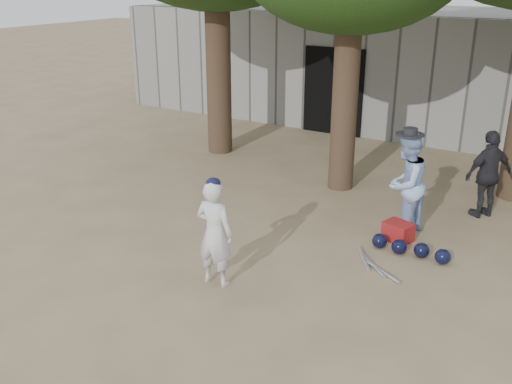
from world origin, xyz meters
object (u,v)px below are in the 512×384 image
Objects in this scene: spectator_blue at (405,184)px; spectator_dark at (488,174)px; boy_player at (215,233)px; red_bag at (398,232)px.

spectator_blue is 1.73m from spectator_dark.
spectator_blue reaches higher than spectator_dark.
spectator_dark is (2.65, 4.26, 0.02)m from boy_player.
spectator_dark is at bearing 60.95° from red_bag.
spectator_blue is 1.10× the size of spectator_dark.
spectator_blue is at bearing 98.77° from red_bag.
boy_player is 3.12m from red_bag.
spectator_dark is 3.62× the size of red_bag.
red_bag is (0.05, -0.30, -0.69)m from spectator_blue.
red_bag is at bearing 10.95° from spectator_dark.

